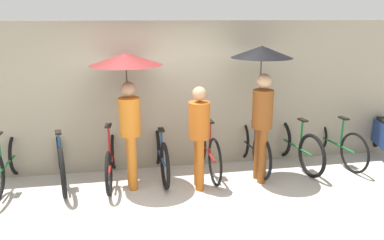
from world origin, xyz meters
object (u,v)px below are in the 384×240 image
at_px(parked_bicycle_6, 251,146).
at_px(pedestrian_leading, 127,81).
at_px(parked_bicycle_7, 295,145).
at_px(parked_bicycle_1, 7,163).
at_px(parked_bicycle_5, 207,149).
at_px(parked_bicycle_2, 60,159).
at_px(pedestrian_trailing, 262,79).
at_px(parked_bicycle_3, 111,159).
at_px(parked_bicycle_8, 333,142).
at_px(parked_bicycle_4, 160,153).
at_px(pedestrian_center, 199,131).

bearing_deg(parked_bicycle_6, pedestrian_leading, 97.87).
distance_m(parked_bicycle_6, parked_bicycle_7, 0.79).
xyz_separation_m(parked_bicycle_1, parked_bicycle_5, (3.16, 0.01, 0.01)).
xyz_separation_m(parked_bicycle_2, pedestrian_leading, (1.10, -0.32, 1.26)).
xyz_separation_m(parked_bicycle_2, pedestrian_trailing, (3.13, -0.44, 1.26)).
xyz_separation_m(parked_bicycle_3, parked_bicycle_8, (3.95, 0.12, 0.01)).
height_order(parked_bicycle_4, parked_bicycle_8, parked_bicycle_4).
relative_size(parked_bicycle_3, parked_bicycle_6, 0.97).
xyz_separation_m(parked_bicycle_5, parked_bicycle_7, (1.58, -0.01, -0.02)).
relative_size(parked_bicycle_1, parked_bicycle_6, 1.00).
xyz_separation_m(parked_bicycle_4, parked_bicycle_5, (0.79, -0.01, 0.02)).
relative_size(parked_bicycle_3, parked_bicycle_5, 0.96).
bearing_deg(parked_bicycle_7, pedestrian_center, 100.50).
bearing_deg(pedestrian_center, parked_bicycle_3, 162.35).
distance_m(pedestrian_leading, pedestrian_trailing, 2.03).
bearing_deg(parked_bicycle_7, parked_bicycle_5, 82.93).
relative_size(parked_bicycle_2, parked_bicycle_7, 1.06).
relative_size(pedestrian_center, pedestrian_trailing, 0.74).
relative_size(parked_bicycle_2, pedestrian_trailing, 0.86).
distance_m(parked_bicycle_6, pedestrian_center, 1.33).
height_order(parked_bicycle_3, parked_bicycle_6, parked_bicycle_6).
bearing_deg(parked_bicycle_5, parked_bicycle_2, 88.33).
xyz_separation_m(parked_bicycle_1, pedestrian_trailing, (3.92, -0.41, 1.26)).
xyz_separation_m(parked_bicycle_5, parked_bicycle_8, (2.37, 0.07, -0.03)).
bearing_deg(pedestrian_center, parked_bicycle_8, 17.76).
relative_size(parked_bicycle_3, parked_bicycle_8, 0.96).
bearing_deg(parked_bicycle_7, parked_bicycle_2, 82.73).
bearing_deg(parked_bicycle_6, parked_bicycle_5, 92.15).
relative_size(parked_bicycle_5, pedestrian_trailing, 0.84).
relative_size(parked_bicycle_4, parked_bicycle_5, 0.98).
relative_size(parked_bicycle_6, parked_bicycle_7, 1.01).
bearing_deg(pedestrian_leading, pedestrian_trailing, -10.69).
bearing_deg(parked_bicycle_8, pedestrian_center, 97.18).
bearing_deg(parked_bicycle_1, pedestrian_trailing, -92.84).
distance_m(parked_bicycle_3, pedestrian_center, 1.54).
xyz_separation_m(parked_bicycle_1, parked_bicycle_7, (4.75, 0.00, -0.00)).
bearing_deg(parked_bicycle_4, parked_bicycle_1, 88.27).
distance_m(parked_bicycle_3, parked_bicycle_5, 1.58).
bearing_deg(parked_bicycle_1, pedestrian_leading, -95.32).
height_order(parked_bicycle_7, pedestrian_leading, pedestrian_leading).
height_order(parked_bicycle_4, pedestrian_leading, pedestrian_leading).
bearing_deg(parked_bicycle_7, pedestrian_trailing, 109.51).
height_order(parked_bicycle_6, pedestrian_center, pedestrian_center).
bearing_deg(parked_bicycle_2, parked_bicycle_7, -101.62).
height_order(parked_bicycle_2, pedestrian_trailing, pedestrian_trailing).
height_order(parked_bicycle_3, pedestrian_trailing, pedestrian_trailing).
bearing_deg(parked_bicycle_8, parked_bicycle_5, 84.98).
relative_size(parked_bicycle_3, pedestrian_leading, 0.83).
xyz_separation_m(parked_bicycle_5, pedestrian_center, (-0.25, -0.58, 0.52)).
bearing_deg(pedestrian_trailing, parked_bicycle_8, 14.31).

